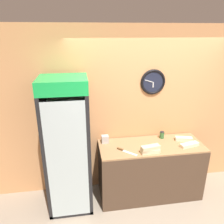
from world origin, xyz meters
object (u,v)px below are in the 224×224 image
object	(u,v)px
napkin_dispenser	(105,139)
sandwich_stack_middle	(151,148)
sandwich_flat_left	(184,139)
chefs_knife	(124,151)
sandwich_flat_right	(189,145)
condiment_jar	(162,135)
beverage_cooler	(68,140)
sandwich_stack_bottom	(150,151)

from	to	relation	value
napkin_dispenser	sandwich_stack_middle	bearing A→B (deg)	-34.05
sandwich_flat_left	chefs_knife	size ratio (longest dim) A/B	1.03
sandwich_flat_right	condiment_jar	size ratio (longest dim) A/B	2.69
chefs_knife	napkin_dispenser	bearing A→B (deg)	128.83
sandwich_flat_right	napkin_dispenser	size ratio (longest dim) A/B	2.64
sandwich_flat_left	napkin_dispenser	world-z (taller)	napkin_dispenser
beverage_cooler	chefs_knife	size ratio (longest dim) A/B	7.50
beverage_cooler	sandwich_stack_middle	xyz separation A→B (m)	(1.19, -0.25, -0.09)
sandwich_flat_left	sandwich_stack_middle	bearing A→B (deg)	-156.57
sandwich_stack_middle	condiment_jar	size ratio (longest dim) A/B	2.47
sandwich_stack_middle	sandwich_stack_bottom	bearing A→B (deg)	0.00
chefs_knife	condiment_jar	world-z (taller)	condiment_jar
sandwich_stack_bottom	sandwich_flat_right	world-z (taller)	sandwich_stack_bottom
chefs_knife	condiment_jar	bearing A→B (deg)	24.19
beverage_cooler	chefs_knife	world-z (taller)	beverage_cooler
sandwich_stack_bottom	condiment_jar	world-z (taller)	condiment_jar
sandwich_flat_left	condiment_jar	bearing A→B (deg)	156.40
sandwich_stack_bottom	chefs_knife	distance (m)	0.38
sandwich_flat_right	condiment_jar	distance (m)	0.46
chefs_knife	sandwich_flat_left	bearing A→B (deg)	9.82
sandwich_stack_bottom	sandwich_flat_right	distance (m)	0.67
beverage_cooler	condiment_jar	distance (m)	1.54
chefs_knife	condiment_jar	distance (m)	0.78
sandwich_flat_right	chefs_knife	bearing A→B (deg)	179.18
sandwich_stack_middle	sandwich_flat_right	bearing A→B (deg)	8.06
sandwich_stack_bottom	condiment_jar	bearing A→B (deg)	51.43
sandwich_flat_right	beverage_cooler	bearing A→B (deg)	175.09
sandwich_flat_right	chefs_knife	size ratio (longest dim) A/B	1.17
sandwich_flat_left	condiment_jar	xyz separation A→B (m)	(-0.32, 0.14, 0.03)
sandwich_stack_bottom	sandwich_stack_middle	xyz separation A→B (m)	(0.00, 0.00, 0.06)
sandwich_flat_right	sandwich_flat_left	bearing A→B (deg)	90.09
sandwich_stack_middle	chefs_knife	xyz separation A→B (m)	(-0.37, 0.11, -0.08)
sandwich_flat_left	condiment_jar	size ratio (longest dim) A/B	2.38
sandwich_stack_middle	sandwich_flat_right	size ratio (longest dim) A/B	0.92
sandwich_stack_middle	sandwich_flat_right	world-z (taller)	sandwich_stack_middle
sandwich_flat_left	sandwich_flat_right	world-z (taller)	sandwich_flat_left
sandwich_stack_middle	napkin_dispenser	bearing A→B (deg)	145.95
sandwich_flat_left	sandwich_flat_right	distance (m)	0.19
beverage_cooler	napkin_dispenser	size ratio (longest dim) A/B	16.96
chefs_knife	napkin_dispenser	size ratio (longest dim) A/B	2.26
sandwich_stack_bottom	sandwich_flat_left	bearing A→B (deg)	23.43
beverage_cooler	sandwich_stack_middle	bearing A→B (deg)	-11.98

